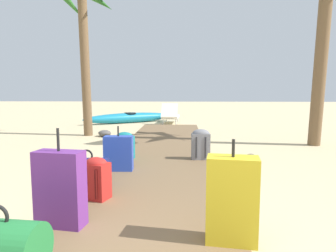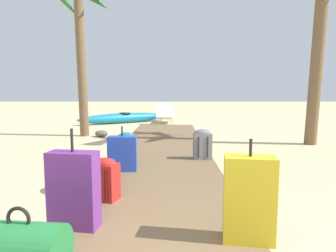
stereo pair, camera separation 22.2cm
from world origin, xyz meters
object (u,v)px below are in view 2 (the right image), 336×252
object	(u,v)px
duffel_bag_green	(20,250)
suitcase_blue	(122,153)
backpack_teal	(126,145)
palm_tree_far_left	(79,9)
kayak	(125,118)
duffel_bag_navy	(93,172)
suitcase_yellow	(249,199)
lounge_chair	(165,115)
suitcase_purple	(74,190)
backpack_red	(105,178)
backpack_grey	(203,143)

from	to	relation	value
duffel_bag_green	suitcase_blue	size ratio (longest dim) A/B	0.90
duffel_bag_green	backpack_teal	distance (m)	3.40
palm_tree_far_left	kayak	distance (m)	4.84
duffel_bag_navy	duffel_bag_green	bearing A→B (deg)	-89.54
suitcase_yellow	lounge_chair	world-z (taller)	suitcase_yellow
duffel_bag_navy	lounge_chair	bearing A→B (deg)	84.37
suitcase_yellow	kayak	bearing A→B (deg)	104.24
duffel_bag_navy	suitcase_yellow	world-z (taller)	suitcase_yellow
lounge_chair	suitcase_purple	bearing A→B (deg)	-94.04
duffel_bag_green	kayak	world-z (taller)	duffel_bag_green
suitcase_purple	palm_tree_far_left	size ratio (longest dim) A/B	0.20
backpack_red	kayak	distance (m)	8.81
duffel_bag_green	palm_tree_far_left	bearing A→B (deg)	102.85
suitcase_yellow	duffel_bag_navy	bearing A→B (deg)	138.46
duffel_bag_navy	kayak	bearing A→B (deg)	95.83
suitcase_purple	backpack_grey	xyz separation A→B (m)	(1.41, 2.72, -0.06)
duffel_bag_green	backpack_teal	bearing A→B (deg)	86.68
suitcase_yellow	suitcase_blue	bearing A→B (deg)	122.16
duffel_bag_green	lounge_chair	world-z (taller)	lounge_chair
suitcase_blue	lounge_chair	xyz separation A→B (m)	(0.52, 7.24, -0.01)
backpack_grey	suitcase_blue	size ratio (longest dim) A/B	0.79
backpack_teal	palm_tree_far_left	size ratio (longest dim) A/B	0.11
duffel_bag_navy	lounge_chair	size ratio (longest dim) A/B	0.37
palm_tree_far_left	lounge_chair	world-z (taller)	palm_tree_far_left
suitcase_purple	palm_tree_far_left	world-z (taller)	palm_tree_far_left
backpack_teal	backpack_red	xyz separation A→B (m)	(0.05, -1.99, -0.00)
backpack_grey	lounge_chair	world-z (taller)	lounge_chair
suitcase_yellow	backpack_red	bearing A→B (deg)	145.74
duffel_bag_navy	suitcase_blue	size ratio (longest dim) A/B	0.85
backpack_teal	lounge_chair	size ratio (longest dim) A/B	0.31
backpack_teal	kayak	xyz separation A→B (m)	(-1.05, 6.75, -0.13)
backpack_red	suitcase_blue	distance (m)	1.23
duffel_bag_navy	suitcase_yellow	size ratio (longest dim) A/B	0.69
suitcase_purple	backpack_teal	size ratio (longest dim) A/B	1.83
lounge_chair	backpack_red	bearing A→B (deg)	-93.50
suitcase_blue	backpack_teal	bearing A→B (deg)	93.71
duffel_bag_navy	kayak	size ratio (longest dim) A/B	0.17
duffel_bag_navy	backpack_grey	xyz separation A→B (m)	(1.55, 1.52, 0.11)
suitcase_yellow	backpack_teal	size ratio (longest dim) A/B	1.73
suitcase_purple	backpack_teal	distance (m)	2.67
duffel_bag_navy	suitcase_purple	bearing A→B (deg)	-83.42
suitcase_purple	suitcase_blue	world-z (taller)	suitcase_purple
duffel_bag_green	suitcase_purple	bearing A→B (deg)	80.35
backpack_red	palm_tree_far_left	bearing A→B (deg)	108.67
suitcase_yellow	suitcase_purple	bearing A→B (deg)	171.17
suitcase_yellow	backpack_grey	bearing A→B (deg)	91.23
palm_tree_far_left	suitcase_yellow	bearing A→B (deg)	-63.14
backpack_grey	backpack_teal	bearing A→B (deg)	-177.98
suitcase_yellow	duffel_bag_green	distance (m)	1.68
backpack_teal	palm_tree_far_left	distance (m)	4.81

